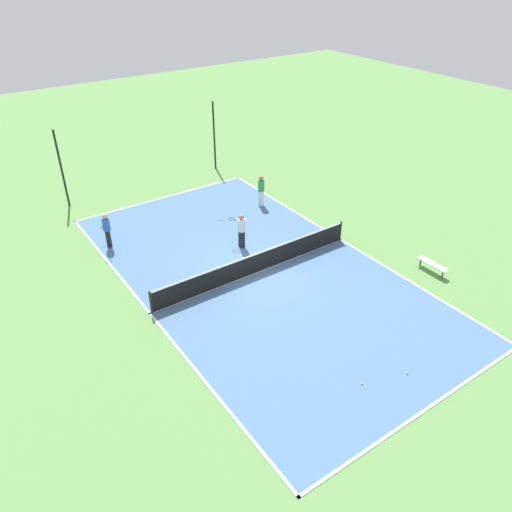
{
  "coord_description": "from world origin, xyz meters",
  "views": [
    {
      "loc": [
        -10.62,
        -15.36,
        12.65
      ],
      "look_at": [
        0.0,
        0.0,
        0.9
      ],
      "focal_mm": 35.0,
      "sensor_mm": 36.0,
      "label": 1
    }
  ],
  "objects_px": {
    "tennis_net": "(256,263)",
    "player_near_blue": "(107,228)",
    "player_far_green": "(261,188)",
    "tennis_ball_near_net": "(221,220)",
    "player_far_white": "(241,228)",
    "tennis_ball_left_sideline": "(362,383)",
    "tennis_ball_midcourt": "(407,373)",
    "fence_post_back_left": "(61,169)",
    "fence_post_back_right": "(214,136)",
    "bench": "(432,264)"
  },
  "relations": [
    {
      "from": "tennis_net",
      "to": "player_near_blue",
      "type": "height_order",
      "value": "player_near_blue"
    },
    {
      "from": "player_far_green",
      "to": "tennis_ball_near_net",
      "type": "relative_size",
      "value": 26.57
    },
    {
      "from": "player_far_green",
      "to": "player_far_white",
      "type": "bearing_deg",
      "value": 99.99
    },
    {
      "from": "player_near_blue",
      "to": "tennis_ball_left_sideline",
      "type": "bearing_deg",
      "value": 43.27
    },
    {
      "from": "tennis_ball_midcourt",
      "to": "fence_post_back_left",
      "type": "distance_m",
      "value": 20.69
    },
    {
      "from": "player_far_white",
      "to": "player_near_blue",
      "type": "distance_m",
      "value": 6.47
    },
    {
      "from": "tennis_ball_near_net",
      "to": "fence_post_back_left",
      "type": "xyz_separation_m",
      "value": [
        -6.14,
        6.49,
        2.14
      ]
    },
    {
      "from": "player_far_green",
      "to": "fence_post_back_right",
      "type": "bearing_deg",
      "value": -39.67
    },
    {
      "from": "player_far_white",
      "to": "fence_post_back_left",
      "type": "height_order",
      "value": "fence_post_back_left"
    },
    {
      "from": "fence_post_back_left",
      "to": "fence_post_back_right",
      "type": "bearing_deg",
      "value": 0.0
    },
    {
      "from": "bench",
      "to": "player_far_green",
      "type": "bearing_deg",
      "value": 14.12
    },
    {
      "from": "tennis_ball_midcourt",
      "to": "bench",
      "type": "bearing_deg",
      "value": 32.26
    },
    {
      "from": "player_far_white",
      "to": "tennis_ball_midcourt",
      "type": "height_order",
      "value": "player_far_white"
    },
    {
      "from": "player_far_green",
      "to": "tennis_ball_left_sideline",
      "type": "height_order",
      "value": "player_far_green"
    },
    {
      "from": "fence_post_back_right",
      "to": "tennis_net",
      "type": "bearing_deg",
      "value": -112.46
    },
    {
      "from": "player_near_blue",
      "to": "fence_post_back_right",
      "type": "relative_size",
      "value": 0.41
    },
    {
      "from": "player_far_green",
      "to": "tennis_ball_left_sideline",
      "type": "distance_m",
      "value": 13.97
    },
    {
      "from": "fence_post_back_left",
      "to": "tennis_ball_near_net",
      "type": "bearing_deg",
      "value": -46.55
    },
    {
      "from": "player_near_blue",
      "to": "tennis_ball_left_sideline",
      "type": "height_order",
      "value": "player_near_blue"
    },
    {
      "from": "bench",
      "to": "player_far_white",
      "type": "relative_size",
      "value": 0.87
    },
    {
      "from": "bench",
      "to": "tennis_ball_left_sideline",
      "type": "height_order",
      "value": "bench"
    },
    {
      "from": "fence_post_back_right",
      "to": "player_far_green",
      "type": "bearing_deg",
      "value": -96.65
    },
    {
      "from": "tennis_net",
      "to": "fence_post_back_right",
      "type": "distance_m",
      "value": 12.75
    },
    {
      "from": "tennis_net",
      "to": "player_far_white",
      "type": "distance_m",
      "value": 2.42
    },
    {
      "from": "player_far_green",
      "to": "player_near_blue",
      "type": "distance_m",
      "value": 8.72
    },
    {
      "from": "fence_post_back_right",
      "to": "tennis_ball_near_net",
      "type": "bearing_deg",
      "value": -118.48
    },
    {
      "from": "tennis_net",
      "to": "player_near_blue",
      "type": "relative_size",
      "value": 5.69
    },
    {
      "from": "player_far_green",
      "to": "fence_post_back_left",
      "type": "relative_size",
      "value": 0.41
    },
    {
      "from": "player_far_white",
      "to": "fence_post_back_right",
      "type": "bearing_deg",
      "value": -43.06
    },
    {
      "from": "tennis_net",
      "to": "fence_post_back_left",
      "type": "bearing_deg",
      "value": 112.46
    },
    {
      "from": "bench",
      "to": "tennis_ball_midcourt",
      "type": "bearing_deg",
      "value": 122.26
    },
    {
      "from": "bench",
      "to": "player_far_white",
      "type": "height_order",
      "value": "player_far_white"
    },
    {
      "from": "player_far_white",
      "to": "tennis_ball_left_sideline",
      "type": "xyz_separation_m",
      "value": [
        -1.6,
        -9.84,
        -0.99
      ]
    },
    {
      "from": "bench",
      "to": "tennis_ball_midcourt",
      "type": "xyz_separation_m",
      "value": [
        -5.85,
        -3.69,
        -0.33
      ]
    },
    {
      "from": "tennis_net",
      "to": "tennis_ball_near_net",
      "type": "bearing_deg",
      "value": 75.82
    },
    {
      "from": "tennis_net",
      "to": "tennis_ball_near_net",
      "type": "relative_size",
      "value": 151.1
    },
    {
      "from": "tennis_net",
      "to": "fence_post_back_right",
      "type": "relative_size",
      "value": 2.34
    },
    {
      "from": "player_far_white",
      "to": "tennis_ball_midcourt",
      "type": "bearing_deg",
      "value": 160.7
    },
    {
      "from": "tennis_ball_midcourt",
      "to": "fence_post_back_left",
      "type": "xyz_separation_m",
      "value": [
        -5.56,
        19.81,
        2.14
      ]
    },
    {
      "from": "tennis_ball_left_sideline",
      "to": "tennis_ball_near_net",
      "type": "xyz_separation_m",
      "value": [
        2.21,
        12.77,
        0.0
      ]
    },
    {
      "from": "player_far_white",
      "to": "tennis_ball_near_net",
      "type": "xyz_separation_m",
      "value": [
        0.6,
        2.94,
        -0.99
      ]
    },
    {
      "from": "bench",
      "to": "fence_post_back_right",
      "type": "bearing_deg",
      "value": 6.2
    },
    {
      "from": "player_far_white",
      "to": "player_near_blue",
      "type": "relative_size",
      "value": 0.98
    },
    {
      "from": "bench",
      "to": "fence_post_back_left",
      "type": "xyz_separation_m",
      "value": [
        -11.41,
        16.12,
        1.81
      ]
    },
    {
      "from": "player_far_green",
      "to": "tennis_ball_midcourt",
      "type": "height_order",
      "value": "player_far_green"
    },
    {
      "from": "bench",
      "to": "fence_post_back_left",
      "type": "height_order",
      "value": "fence_post_back_left"
    },
    {
      "from": "tennis_ball_left_sideline",
      "to": "player_near_blue",
      "type": "bearing_deg",
      "value": 105.3
    },
    {
      "from": "player_far_white",
      "to": "fence_post_back_left",
      "type": "distance_m",
      "value": 10.99
    },
    {
      "from": "tennis_ball_left_sideline",
      "to": "fence_post_back_left",
      "type": "distance_m",
      "value": 19.78
    },
    {
      "from": "bench",
      "to": "player_far_green",
      "type": "xyz_separation_m",
      "value": [
        -2.48,
        9.86,
        0.68
      ]
    }
  ]
}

